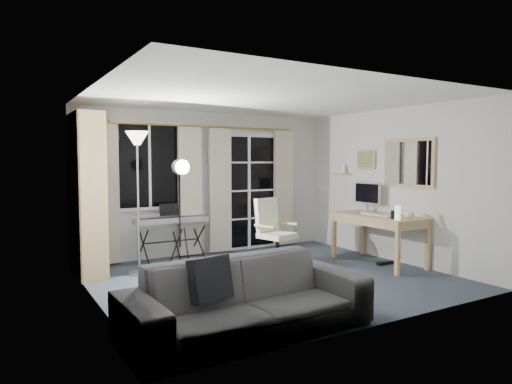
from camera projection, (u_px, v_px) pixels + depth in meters
floor at (272, 279)px, 6.15m from camera, size 4.50×4.00×0.02m
window at (149, 166)px, 7.21m from camera, size 1.20×0.08×1.40m
french_door at (248, 192)px, 8.15m from camera, size 1.32×0.09×2.11m
curtains at (205, 190)px, 7.62m from camera, size 3.60×0.07×2.13m
bookshelf at (84, 199)px, 6.26m from camera, size 0.36×1.04×2.23m
torchiere_lamp at (137, 160)px, 6.28m from camera, size 0.33×0.33×1.99m
keyboard_piano at (171, 221)px, 7.16m from camera, size 1.17×0.58×0.85m
studio_light at (181, 180)px, 6.31m from camera, size 0.28×0.33×1.64m
office_chair at (271, 227)px, 6.77m from camera, size 0.72×0.69×1.03m
desk at (379, 221)px, 6.97m from camera, size 0.71×1.41×0.75m
monitor at (367, 194)px, 7.43m from camera, size 0.18×0.54×0.47m
desk_clutter at (387, 228)px, 6.75m from camera, size 0.44×0.86×0.96m
mug at (409, 214)px, 6.58m from camera, size 0.12×0.10×0.12m
wall_mirror at (409, 163)px, 6.86m from camera, size 0.04×0.94×0.74m
framed_print at (366, 160)px, 7.64m from camera, size 0.03×0.42×0.32m
wall_shelf at (343, 171)px, 8.04m from camera, size 0.16×0.30×0.18m
sofa at (248, 285)px, 4.16m from camera, size 2.33×0.75×0.90m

